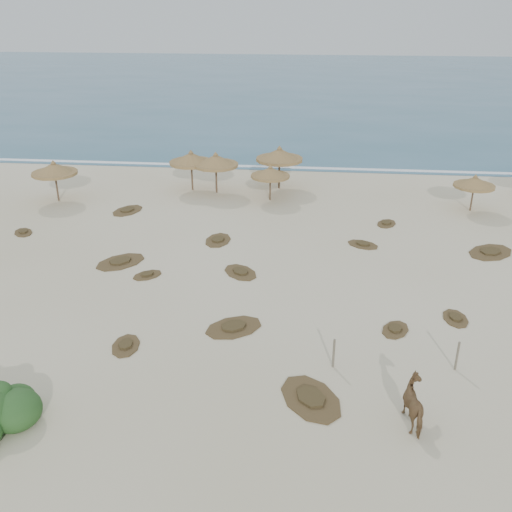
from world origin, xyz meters
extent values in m
plane|color=beige|center=(0.00, 0.00, 0.00)|extent=(160.00, 160.00, 0.00)
cube|color=#25556F|center=(0.00, 75.00, 0.00)|extent=(200.00, 100.00, 0.01)
cube|color=white|center=(0.00, 26.00, 0.00)|extent=(70.00, 0.60, 0.01)
cylinder|color=#4F3728|center=(-14.38, 16.00, 1.09)|extent=(0.12, 0.12, 2.17)
cylinder|color=olive|center=(-14.38, 16.00, 1.99)|extent=(3.40, 3.40, 0.19)
cone|color=olive|center=(-14.38, 16.00, 2.33)|extent=(3.29, 3.29, 0.78)
cone|color=olive|center=(-14.38, 16.00, 2.79)|extent=(0.37, 0.37, 0.23)
cylinder|color=#4F3728|center=(-5.53, 19.38, 1.12)|extent=(0.13, 0.13, 2.24)
cylinder|color=olive|center=(-5.53, 19.38, 2.05)|extent=(4.06, 4.06, 0.19)
cone|color=olive|center=(-5.53, 19.38, 2.40)|extent=(3.92, 3.92, 0.80)
cone|color=olive|center=(-5.53, 19.38, 2.88)|extent=(0.38, 0.38, 0.23)
cylinder|color=#4F3728|center=(-3.63, 18.87, 1.13)|extent=(0.13, 0.13, 2.26)
cylinder|color=olive|center=(-3.63, 18.87, 2.07)|extent=(4.21, 4.21, 0.19)
cone|color=olive|center=(-3.63, 18.87, 2.42)|extent=(4.07, 4.07, 0.81)
cone|color=olive|center=(-3.63, 18.87, 2.91)|extent=(0.39, 0.39, 0.24)
cylinder|color=#4F3728|center=(0.37, 17.61, 0.95)|extent=(0.11, 0.11, 1.90)
cylinder|color=olive|center=(0.37, 17.61, 1.74)|extent=(2.91, 2.91, 0.16)
cone|color=olive|center=(0.37, 17.61, 2.04)|extent=(2.82, 2.82, 0.68)
cone|color=olive|center=(0.37, 17.61, 2.45)|extent=(0.33, 0.33, 0.20)
cylinder|color=#4F3728|center=(0.82, 20.36, 1.20)|extent=(0.14, 0.14, 2.41)
cylinder|color=olive|center=(0.82, 20.36, 2.20)|extent=(3.45, 3.45, 0.21)
cone|color=olive|center=(0.82, 20.36, 2.58)|extent=(3.33, 3.33, 0.86)
cone|color=olive|center=(0.82, 20.36, 3.09)|extent=(0.41, 0.41, 0.25)
cylinder|color=#4F3728|center=(13.87, 16.80, 0.94)|extent=(0.11, 0.11, 1.88)
cylinder|color=olive|center=(13.87, 16.80, 1.72)|extent=(2.94, 2.94, 0.16)
cone|color=olive|center=(13.87, 16.80, 2.01)|extent=(2.85, 2.85, 0.67)
cone|color=olive|center=(13.87, 16.80, 2.41)|extent=(0.32, 0.32, 0.20)
imported|color=brown|center=(7.01, -4.83, 0.77)|extent=(1.16, 1.95, 1.54)
cylinder|color=#716655|center=(4.34, -1.87, 0.62)|extent=(0.11, 0.11, 1.24)
cylinder|color=#716655|center=(9.02, -1.58, 0.63)|extent=(0.10, 0.10, 1.25)
ellipsoid|color=#2E5D27|center=(-6.33, -6.11, 0.49)|extent=(1.75, 1.75, 1.31)
ellipsoid|color=#2E5D27|center=(-6.66, -5.45, 0.38)|extent=(1.31, 1.31, 0.99)
camera|label=1|loc=(3.20, -20.38, 13.14)|focal=40.00mm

